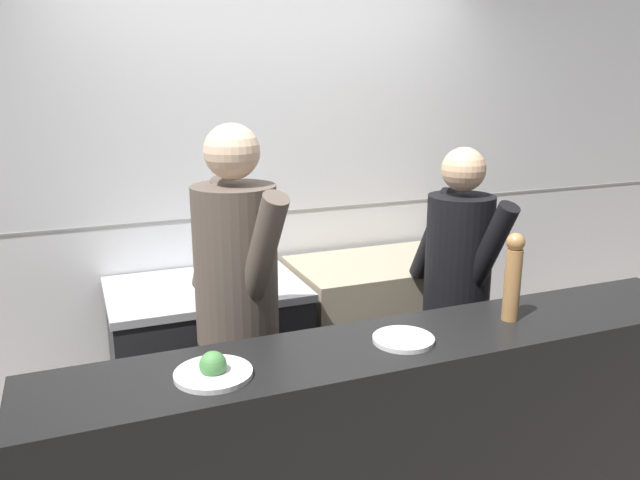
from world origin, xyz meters
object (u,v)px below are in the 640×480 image
object	(u,v)px
chefs_knife	(430,264)
chef_head_cook	(237,304)
stock_pot	(223,261)
plated_dish_appetiser	(403,339)
plated_dish_main	(213,370)
oven_range	(209,361)
chef_sous	(457,290)
pepper_mill	(513,275)

from	to	relation	value
chefs_knife	chef_head_cook	xyz separation A→B (m)	(-1.25, -0.45, 0.09)
stock_pot	plated_dish_appetiser	xyz separation A→B (m)	(0.40, -1.23, -0.01)
plated_dish_main	oven_range	bearing A→B (deg)	79.75
oven_range	chef_head_cook	world-z (taller)	chef_head_cook
stock_pot	chef_sous	world-z (taller)	chef_sous
oven_range	plated_dish_main	distance (m)	1.38
chefs_knife	plated_dish_appetiser	world-z (taller)	plated_dish_appetiser
chef_head_cook	oven_range	bearing A→B (deg)	77.20
oven_range	chefs_knife	distance (m)	1.36
chef_sous	stock_pot	bearing A→B (deg)	141.17
oven_range	chefs_knife	bearing A→B (deg)	-7.54
plated_dish_main	stock_pot	bearing A→B (deg)	75.20
oven_range	stock_pot	bearing A→B (deg)	-1.15
chef_head_cook	chef_sous	world-z (taller)	chef_head_cook
chef_head_cook	pepper_mill	bearing A→B (deg)	-44.90
plated_dish_appetiser	pepper_mill	distance (m)	0.54
stock_pot	chef_head_cook	size ratio (longest dim) A/B	0.14
oven_range	stock_pot	size ratio (longest dim) A/B	4.10
chef_head_cook	stock_pot	bearing A→B (deg)	67.70
chefs_knife	plated_dish_appetiser	xyz separation A→B (m)	(-0.77, -1.06, 0.10)
chefs_knife	chef_sous	world-z (taller)	chef_sous
oven_range	plated_dish_appetiser	distance (m)	1.44
stock_pot	chef_head_cook	bearing A→B (deg)	-97.74
pepper_mill	stock_pot	bearing A→B (deg)	127.21
stock_pot	pepper_mill	world-z (taller)	pepper_mill
plated_dish_main	pepper_mill	bearing A→B (deg)	1.81
plated_dish_main	plated_dish_appetiser	world-z (taller)	plated_dish_main
chefs_knife	pepper_mill	size ratio (longest dim) A/B	0.95
pepper_mill	chef_sous	bearing A→B (deg)	76.40
oven_range	plated_dish_main	xyz separation A→B (m)	(-0.22, -1.24, 0.56)
stock_pot	chefs_knife	xyz separation A→B (m)	(1.17, -0.17, -0.10)
oven_range	chef_sous	xyz separation A→B (m)	(1.15, -0.62, 0.46)
chef_head_cook	chef_sous	xyz separation A→B (m)	(1.13, 0.00, -0.08)
pepper_mill	chef_sous	size ratio (longest dim) A/B	0.23
chef_head_cook	plated_dish_main	bearing A→B (deg)	-125.94
stock_pot	plated_dish_main	bearing A→B (deg)	-104.80
stock_pot	pepper_mill	size ratio (longest dim) A/B	0.67
plated_dish_appetiser	stock_pot	bearing A→B (deg)	107.95
pepper_mill	chef_head_cook	distance (m)	1.16
stock_pot	chef_head_cook	world-z (taller)	chef_head_cook
chefs_knife	chef_head_cook	world-z (taller)	chef_head_cook
oven_range	chefs_knife	world-z (taller)	chefs_knife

